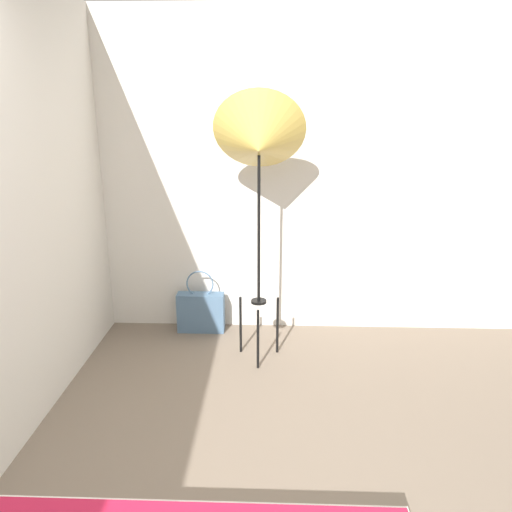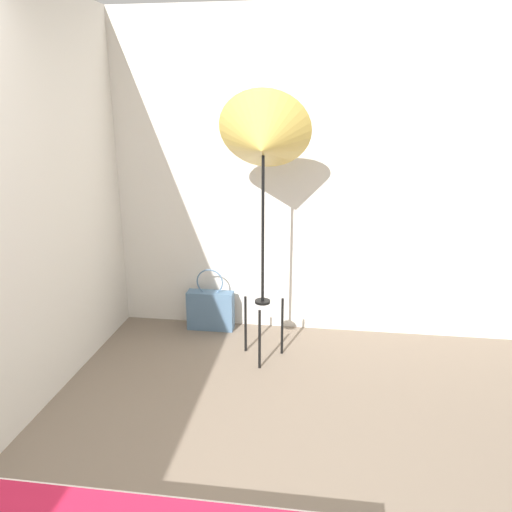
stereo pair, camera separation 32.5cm
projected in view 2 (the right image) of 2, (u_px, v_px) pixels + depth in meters
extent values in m
cube|color=silver|center=(267.00, 177.00, 4.05)|extent=(8.00, 0.05, 2.60)
cylinder|color=black|center=(260.00, 339.00, 3.62)|extent=(0.02, 0.02, 0.46)
cylinder|color=black|center=(246.00, 324.00, 3.88)|extent=(0.02, 0.02, 0.46)
cylinder|color=black|center=(282.00, 326.00, 3.84)|extent=(0.02, 0.02, 0.46)
cylinder|color=black|center=(263.00, 302.00, 3.71)|extent=(0.12, 0.12, 0.02)
cylinder|color=black|center=(263.00, 225.00, 3.54)|extent=(0.02, 0.02, 1.17)
cone|color=#D1B251|center=(263.00, 140.00, 3.37)|extent=(0.65, 0.55, 0.68)
cube|color=slate|center=(211.00, 310.00, 4.29)|extent=(0.40, 0.12, 0.34)
torus|color=slate|center=(210.00, 282.00, 4.22)|extent=(0.23, 0.01, 0.23)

